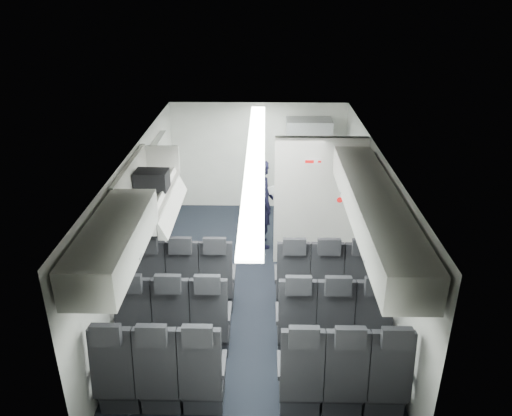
{
  "coord_description": "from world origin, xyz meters",
  "views": [
    {
      "loc": [
        0.12,
        -6.39,
        4.3
      ],
      "look_at": [
        0.0,
        0.4,
        1.15
      ],
      "focal_mm": 35.0,
      "sensor_mm": 36.0,
      "label": 1
    }
  ],
  "objects_px": {
    "seat_row_mid": "(253,325)",
    "boarding_door": "(163,190)",
    "galley_unit": "(307,168)",
    "flight_attendant": "(262,203)",
    "carry_on_bag": "(152,180)",
    "seat_row_front": "(255,285)",
    "seat_row_rear": "(251,379)"
  },
  "relations": [
    {
      "from": "flight_attendant",
      "to": "carry_on_bag",
      "type": "relative_size",
      "value": 3.64
    },
    {
      "from": "seat_row_front",
      "to": "seat_row_mid",
      "type": "height_order",
      "value": "same"
    },
    {
      "from": "seat_row_rear",
      "to": "carry_on_bag",
      "type": "relative_size",
      "value": 7.65
    },
    {
      "from": "seat_row_front",
      "to": "seat_row_rear",
      "type": "relative_size",
      "value": 1.0
    },
    {
      "from": "seat_row_rear",
      "to": "boarding_door",
      "type": "height_order",
      "value": "boarding_door"
    },
    {
      "from": "seat_row_rear",
      "to": "carry_on_bag",
      "type": "distance_m",
      "value": 2.92
    },
    {
      "from": "seat_row_front",
      "to": "galley_unit",
      "type": "relative_size",
      "value": 1.75
    },
    {
      "from": "carry_on_bag",
      "to": "seat_row_mid",
      "type": "bearing_deg",
      "value": -39.38
    },
    {
      "from": "boarding_door",
      "to": "flight_attendant",
      "type": "distance_m",
      "value": 1.75
    },
    {
      "from": "seat_row_mid",
      "to": "seat_row_rear",
      "type": "height_order",
      "value": "same"
    },
    {
      "from": "galley_unit",
      "to": "boarding_door",
      "type": "xyz_separation_m",
      "value": [
        -2.59,
        -1.17,
        0.0
      ]
    },
    {
      "from": "seat_row_mid",
      "to": "seat_row_rear",
      "type": "distance_m",
      "value": 0.9
    },
    {
      "from": "seat_row_front",
      "to": "carry_on_bag",
      "type": "height_order",
      "value": "carry_on_bag"
    },
    {
      "from": "seat_row_mid",
      "to": "seat_row_rear",
      "type": "xyz_separation_m",
      "value": [
        0.0,
        -0.9,
        0.0
      ]
    },
    {
      "from": "galley_unit",
      "to": "seat_row_mid",
      "type": "bearing_deg",
      "value": -102.88
    },
    {
      "from": "flight_attendant",
      "to": "seat_row_mid",
      "type": "bearing_deg",
      "value": 163.74
    },
    {
      "from": "seat_row_front",
      "to": "carry_on_bag",
      "type": "distance_m",
      "value": 2.02
    },
    {
      "from": "seat_row_mid",
      "to": "flight_attendant",
      "type": "xyz_separation_m",
      "value": [
        0.09,
        2.8,
        0.39
      ]
    },
    {
      "from": "carry_on_bag",
      "to": "flight_attendant",
      "type": "bearing_deg",
      "value": 48.84
    },
    {
      "from": "galley_unit",
      "to": "boarding_door",
      "type": "relative_size",
      "value": 1.02
    },
    {
      "from": "seat_row_front",
      "to": "boarding_door",
      "type": "height_order",
      "value": "boarding_door"
    },
    {
      "from": "carry_on_bag",
      "to": "boarding_door",
      "type": "bearing_deg",
      "value": 100.38
    },
    {
      "from": "galley_unit",
      "to": "seat_row_rear",
      "type": "bearing_deg",
      "value": -100.65
    },
    {
      "from": "galley_unit",
      "to": "flight_attendant",
      "type": "bearing_deg",
      "value": -122.31
    },
    {
      "from": "seat_row_mid",
      "to": "flight_attendant",
      "type": "relative_size",
      "value": 2.1
    },
    {
      "from": "seat_row_mid",
      "to": "boarding_door",
      "type": "bearing_deg",
      "value": 118.77
    },
    {
      "from": "galley_unit",
      "to": "carry_on_bag",
      "type": "bearing_deg",
      "value": -128.67
    },
    {
      "from": "seat_row_front",
      "to": "carry_on_bag",
      "type": "bearing_deg",
      "value": 166.54
    },
    {
      "from": "seat_row_rear",
      "to": "flight_attendant",
      "type": "height_order",
      "value": "flight_attendant"
    },
    {
      "from": "boarding_door",
      "to": "flight_attendant",
      "type": "relative_size",
      "value": 1.17
    },
    {
      "from": "seat_row_front",
      "to": "boarding_door",
      "type": "bearing_deg",
      "value": 128.16
    },
    {
      "from": "boarding_door",
      "to": "carry_on_bag",
      "type": "distance_m",
      "value": 1.98
    }
  ]
}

